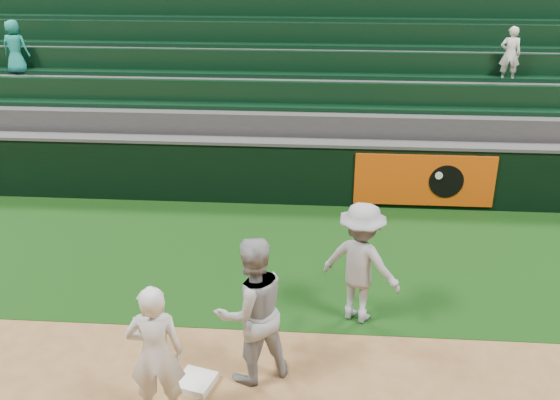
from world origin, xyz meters
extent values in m
plane|color=brown|center=(0.00, 0.00, 0.00)|extent=(70.00, 70.00, 0.00)
cube|color=black|center=(0.00, 3.00, 0.00)|extent=(36.00, 4.20, 0.01)
cube|color=white|center=(-0.31, -0.23, 0.05)|extent=(0.50, 0.50, 0.09)
imported|color=silver|center=(-0.60, -0.72, 0.82)|extent=(0.65, 0.47, 1.63)
imported|color=#9B9FA5|center=(0.34, 0.01, 0.91)|extent=(1.11, 1.04, 1.82)
imported|color=#989AA5|center=(1.64, 1.31, 0.86)|extent=(1.26, 1.05, 1.70)
cube|color=black|center=(0.00, 5.20, 0.60)|extent=(36.00, 0.35, 1.20)
cube|color=#D84C0A|center=(3.00, 5.01, 0.60)|extent=(2.60, 0.05, 1.00)
cylinder|color=black|center=(3.40, 4.98, 0.60)|extent=(0.64, 0.02, 0.64)
cylinder|color=white|center=(3.25, 4.96, 0.72)|extent=(0.14, 0.02, 0.14)
cube|color=#424244|center=(0.00, 5.20, 1.22)|extent=(36.00, 0.40, 0.06)
cube|color=#323234|center=(0.00, 5.92, 0.82)|extent=(36.00, 0.85, 1.65)
cube|color=black|center=(0.00, 6.18, 1.90)|extent=(36.00, 0.14, 0.50)
cube|color=black|center=(0.00, 6.01, 1.69)|extent=(36.00, 0.45, 0.08)
cube|color=#323234|center=(0.00, 6.78, 1.05)|extent=(36.00, 0.85, 2.10)
cube|color=black|center=(0.00, 7.03, 2.35)|extent=(36.00, 0.14, 0.50)
cube|color=black|center=(0.00, 6.86, 2.14)|extent=(36.00, 0.45, 0.08)
cube|color=#323234|center=(0.00, 7.62, 1.27)|extent=(36.00, 0.85, 2.55)
cube|color=black|center=(0.00, 7.88, 2.80)|extent=(36.00, 0.14, 0.50)
cube|color=black|center=(0.00, 7.71, 2.59)|extent=(36.00, 0.45, 0.08)
cube|color=#323234|center=(0.00, 8.47, 1.50)|extent=(36.00, 0.85, 3.00)
cube|color=black|center=(0.00, 8.73, 3.25)|extent=(36.00, 0.14, 0.50)
cube|color=black|center=(0.00, 8.56, 3.04)|extent=(36.00, 0.45, 0.08)
cube|color=#323234|center=(0.00, 9.32, 1.73)|extent=(36.00, 0.85, 3.45)
cube|color=#323234|center=(0.00, 10.18, 1.95)|extent=(36.00, 0.85, 3.90)
cube|color=#323234|center=(0.00, 11.02, 2.17)|extent=(36.00, 0.85, 4.35)
imported|color=teal|center=(-5.37, 6.73, 2.65)|extent=(0.56, 0.38, 1.11)
imported|color=white|center=(4.72, 6.73, 2.64)|extent=(0.43, 0.32, 1.08)
camera|label=1|loc=(1.11, -5.97, 4.93)|focal=40.00mm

